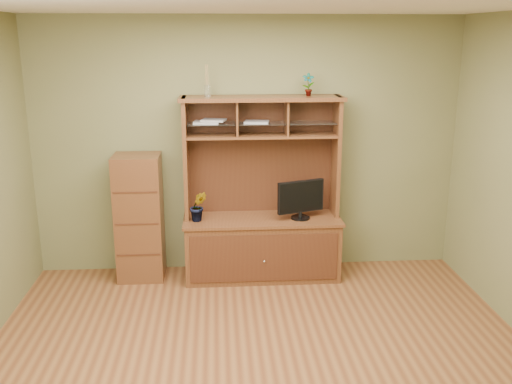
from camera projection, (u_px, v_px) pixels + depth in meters
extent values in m
cube|color=brown|center=(262.00, 365.00, 4.49)|extent=(4.50, 4.00, 0.02)
cube|color=white|center=(263.00, 1.00, 3.76)|extent=(4.50, 4.00, 0.02)
cube|color=#65663C|center=(247.00, 147.00, 6.06)|extent=(4.50, 0.02, 2.70)
cube|color=#65663C|center=(305.00, 344.00, 2.19)|extent=(4.50, 0.02, 2.70)
cube|color=#472614|center=(262.00, 248.00, 6.05)|extent=(1.60, 0.55, 0.62)
cube|color=#3C1B10|center=(264.00, 258.00, 5.78)|extent=(1.50, 0.01, 0.50)
sphere|color=silver|center=(264.00, 261.00, 5.78)|extent=(0.02, 0.02, 0.02)
cube|color=#472614|center=(262.00, 219.00, 5.96)|extent=(1.64, 0.59, 0.03)
cube|color=#472614|center=(186.00, 158.00, 5.84)|extent=(0.04, 0.35, 1.25)
cube|color=#472614|center=(336.00, 156.00, 5.94)|extent=(0.04, 0.35, 1.25)
cube|color=#3C1B10|center=(260.00, 154.00, 6.05)|extent=(1.52, 0.02, 1.25)
cube|color=#472614|center=(262.00, 98.00, 5.73)|extent=(1.66, 0.40, 0.04)
cube|color=#472614|center=(262.00, 136.00, 5.83)|extent=(1.52, 0.32, 0.02)
cube|color=#472614|center=(237.00, 118.00, 5.76)|extent=(0.02, 0.31, 0.35)
cube|color=#472614|center=(286.00, 117.00, 5.80)|extent=(0.02, 0.31, 0.35)
cube|color=silver|center=(262.00, 123.00, 5.78)|extent=(1.50, 0.27, 0.01)
cylinder|color=black|center=(300.00, 218.00, 5.93)|extent=(0.20, 0.20, 0.02)
cylinder|color=black|center=(300.00, 214.00, 5.92)|extent=(0.04, 0.04, 0.06)
cube|color=black|center=(301.00, 197.00, 5.87)|extent=(0.49, 0.21, 0.33)
imported|color=#2D5C1F|center=(198.00, 206.00, 5.82)|extent=(0.18, 0.15, 0.31)
imported|color=#255E21|center=(308.00, 85.00, 5.72)|extent=(0.13, 0.09, 0.23)
cylinder|color=silver|center=(207.00, 91.00, 5.67)|extent=(0.06, 0.06, 0.11)
cylinder|color=#A28451|center=(207.00, 75.00, 5.63)|extent=(0.04, 0.04, 0.20)
cube|color=#A4A3A8|center=(207.00, 122.00, 5.75)|extent=(0.28, 0.22, 0.02)
cube|color=#A4A3A8|center=(214.00, 120.00, 5.75)|extent=(0.27, 0.23, 0.02)
cube|color=#A4A3A8|center=(257.00, 122.00, 5.79)|extent=(0.27, 0.23, 0.02)
cube|color=#472614|center=(139.00, 217.00, 5.93)|extent=(0.47, 0.43, 1.32)
cube|color=#3C1B10|center=(139.00, 255.00, 5.81)|extent=(0.43, 0.01, 0.02)
cube|color=#3C1B10|center=(137.00, 224.00, 5.72)|extent=(0.43, 0.01, 0.01)
cube|color=#3C1B10|center=(135.00, 192.00, 5.63)|extent=(0.43, 0.01, 0.02)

